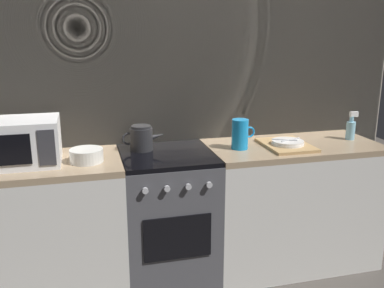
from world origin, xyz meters
The scene contains 11 objects.
ground_plane centered at (0.00, 0.00, 0.00)m, with size 8.00×8.00×0.00m, color #47423D.
back_wall centered at (0.00, 0.32, 1.20)m, with size 3.60×0.05×2.40m.
counter_left centered at (-0.90, 0.00, 0.45)m, with size 1.20×0.60×0.90m.
stove_unit centered at (0.00, 0.00, 0.45)m, with size 0.60×0.63×0.90m.
counter_right centered at (0.90, 0.00, 0.45)m, with size 1.20×0.60×0.90m.
microwave centered at (-0.88, -0.01, 1.04)m, with size 0.46×0.35×0.27m.
kettle centered at (-0.15, 0.11, 0.98)m, with size 0.28×0.15×0.17m.
mixing_bowl centered at (-0.51, -0.06, 0.94)m, with size 0.20×0.20×0.08m, color silver.
pitcher centered at (0.49, -0.02, 1.00)m, with size 0.16×0.11×0.20m.
dish_pile centered at (0.82, -0.05, 0.92)m, with size 0.30×0.40×0.06m.
spray_bottle centered at (1.36, 0.02, 0.98)m, with size 0.08×0.06×0.20m.
Camera 1 is at (-0.51, -2.62, 1.68)m, focal length 40.22 mm.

